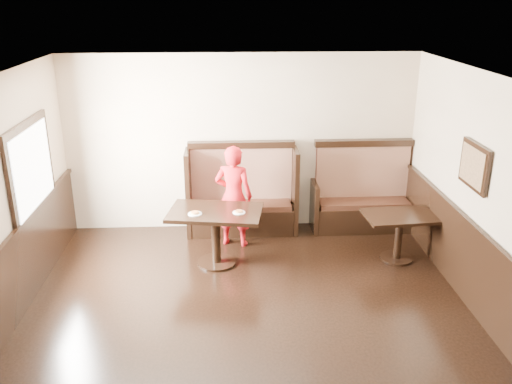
{
  "coord_description": "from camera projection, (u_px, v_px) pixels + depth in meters",
  "views": [
    {
      "loc": [
        -0.22,
        -4.78,
        3.64
      ],
      "look_at": [
        0.17,
        2.35,
        1.0
      ],
      "focal_mm": 38.0,
      "sensor_mm": 36.0,
      "label": 1
    }
  ],
  "objects": [
    {
      "name": "pizza_plate_right",
      "position": [
        239.0,
        212.0,
        7.39
      ],
      "size": [
        0.17,
        0.17,
        0.03
      ],
      "color": "white",
      "rests_on": "table_main"
    },
    {
      "name": "table_neighbor",
      "position": [
        399.0,
        226.0,
        7.69
      ],
      "size": [
        1.04,
        0.73,
        0.69
      ],
      "rotation": [
        0.0,
        0.0,
        0.08
      ],
      "color": "black",
      "rests_on": "ground"
    },
    {
      "name": "room_shell",
      "position": [
        223.0,
        289.0,
        5.77
      ],
      "size": [
        7.0,
        7.0,
        7.0
      ],
      "color": "#C5B18F",
      "rests_on": "ground"
    },
    {
      "name": "ground",
      "position": [
        252.0,
        357.0,
        5.75
      ],
      "size": [
        7.0,
        7.0,
        0.0
      ],
      "primitive_type": "plane",
      "color": "black",
      "rests_on": "ground"
    },
    {
      "name": "child",
      "position": [
        234.0,
        196.0,
        8.07
      ],
      "size": [
        0.65,
        0.51,
        1.56
      ],
      "primitive_type": "imported",
      "rotation": [
        0.0,
        0.0,
        2.88
      ],
      "color": "red",
      "rests_on": "ground"
    },
    {
      "name": "pizza_plate_left",
      "position": [
        195.0,
        213.0,
        7.34
      ],
      "size": [
        0.19,
        0.19,
        0.04
      ],
      "color": "white",
      "rests_on": "table_main"
    },
    {
      "name": "booth_main",
      "position": [
        242.0,
        200.0,
        8.66
      ],
      "size": [
        1.75,
        0.72,
        1.45
      ],
      "color": "black",
      "rests_on": "ground"
    },
    {
      "name": "table_main",
      "position": [
        216.0,
        223.0,
        7.53
      ],
      "size": [
        1.38,
        0.99,
        0.81
      ],
      "rotation": [
        0.0,
        0.0,
        -0.16
      ],
      "color": "black",
      "rests_on": "ground"
    },
    {
      "name": "booth_neighbor",
      "position": [
        362.0,
        200.0,
        8.77
      ],
      "size": [
        1.65,
        0.72,
        1.45
      ],
      "color": "black",
      "rests_on": "ground"
    }
  ]
}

